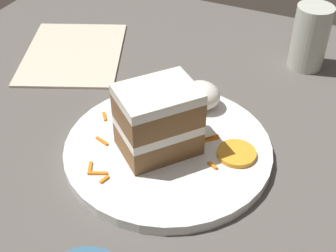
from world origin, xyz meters
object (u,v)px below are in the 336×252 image
(orange_garnish, at_px, (236,154))
(drinking_glass, at_px, (309,41))
(plate, at_px, (168,149))
(cream_dollop, at_px, (201,95))
(cake_slice, at_px, (158,120))
(menu_card, at_px, (73,53))

(orange_garnish, distance_m, drinking_glass, 0.29)
(plate, height_order, cream_dollop, cream_dollop)
(cake_slice, distance_m, cream_dollop, 0.11)
(drinking_glass, bearing_deg, cake_slice, 67.50)
(plate, xyz_separation_m, menu_card, (0.27, -0.17, -0.01))
(cream_dollop, height_order, drinking_glass, drinking_glass)
(cake_slice, bearing_deg, orange_garnish, 55.93)
(orange_garnish, bearing_deg, drinking_glass, -96.17)
(drinking_glass, xyz_separation_m, menu_card, (0.39, 0.13, -0.05))
(plate, xyz_separation_m, drinking_glass, (-0.12, -0.30, 0.04))
(plate, bearing_deg, cake_slice, 46.90)
(cake_slice, relative_size, menu_card, 0.56)
(menu_card, bearing_deg, cake_slice, -58.09)
(plate, height_order, cake_slice, cake_slice)
(plate, relative_size, drinking_glass, 2.56)
(plate, height_order, drinking_glass, drinking_glass)
(cream_dollop, bearing_deg, plate, 85.41)
(plate, distance_m, menu_card, 0.31)
(cream_dollop, height_order, orange_garnish, cream_dollop)
(cream_dollop, xyz_separation_m, menu_card, (0.27, -0.07, -0.03))
(cake_slice, height_order, orange_garnish, cake_slice)
(drinking_glass, distance_m, menu_card, 0.41)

